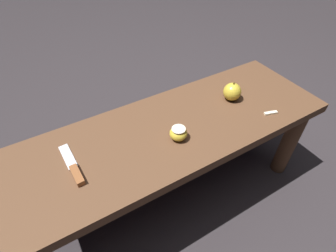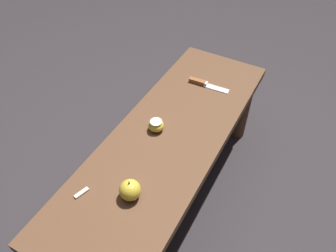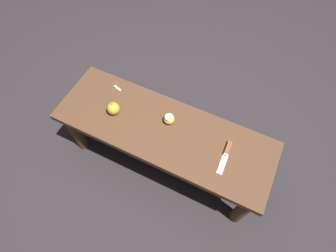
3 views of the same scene
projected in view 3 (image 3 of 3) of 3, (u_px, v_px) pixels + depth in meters
The scene contains 6 objects.
ground_plane at pixel (164, 160), 1.91m from camera, with size 8.00×8.00×0.00m, color #2D282B.
wooden_bench at pixel (164, 136), 1.59m from camera, with size 1.30×0.43×0.46m.
knife at pixel (226, 153), 1.43m from camera, with size 0.04×0.20×0.02m.
apple_whole at pixel (113, 108), 1.54m from camera, with size 0.08×0.08×0.09m.
apple_cut at pixel (169, 119), 1.52m from camera, with size 0.07×0.07×0.05m.
apple_slice_near_knife at pixel (118, 88), 1.65m from camera, with size 0.06×0.03×0.01m.
Camera 3 is at (-0.35, 0.65, 1.78)m, focal length 28.00 mm.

